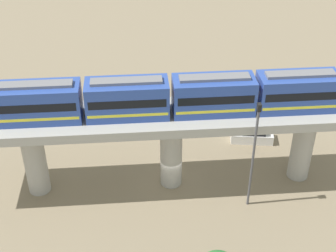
# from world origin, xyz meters

# --- Properties ---
(ground_plane) EXTENTS (120.00, 120.00, 0.00)m
(ground_plane) POSITION_xyz_m (0.00, 0.00, 0.00)
(ground_plane) COLOR #84755B
(viaduct) EXTENTS (5.20, 35.80, 7.38)m
(viaduct) POSITION_xyz_m (0.00, 0.00, 5.78)
(viaduct) COLOR #A8A59E
(viaduct) RESTS_ON ground
(train) EXTENTS (2.64, 27.45, 3.24)m
(train) POSITION_xyz_m (0.00, -0.06, 8.91)
(train) COLOR #2D4CA5
(train) RESTS_ON viaduct
(parked_car_white) EXTENTS (2.41, 4.42, 1.76)m
(parked_car_white) POSITION_xyz_m (-5.83, 8.74, 0.74)
(parked_car_white) COLOR white
(parked_car_white) RESTS_ON ground
(parked_car_silver) EXTENTS (2.28, 4.38, 1.76)m
(parked_car_silver) POSITION_xyz_m (-12.57, 10.74, 0.74)
(parked_car_silver) COLOR #B2B5BA
(parked_car_silver) RESTS_ON ground
(signal_post) EXTENTS (0.44, 0.28, 9.98)m
(signal_post) POSITION_xyz_m (3.40, 6.25, 5.51)
(signal_post) COLOR #4C4C51
(signal_post) RESTS_ON ground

